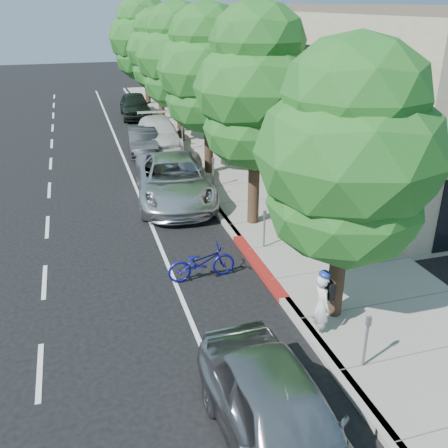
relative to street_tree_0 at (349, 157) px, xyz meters
name	(u,v)px	position (x,y,z in m)	size (l,w,h in m)	color
ground	(271,284)	(-0.90, 2.00, -4.24)	(120.00, 120.00, 0.00)	black
sidewalk	(252,184)	(1.40, 10.00, -4.17)	(4.60, 56.00, 0.15)	gray
curb	(201,189)	(-0.90, 10.00, -4.17)	(0.30, 56.00, 0.15)	#9E998E
curb_red_segment	(258,265)	(-0.90, 3.00, -4.17)	(0.32, 4.00, 0.15)	maroon
storefront_building	(309,70)	(8.70, 20.00, -0.74)	(10.00, 36.00, 7.00)	#C8B49A
street_tree_0	(349,157)	(0.00, 0.00, 0.00)	(4.29, 4.29, 6.90)	black
street_tree_1	(256,91)	(0.00, 6.00, 0.51)	(4.10, 4.10, 7.53)	black
street_tree_2	(208,71)	(0.00, 12.00, 0.41)	(4.43, 4.43, 7.48)	black
street_tree_3	(178,58)	(0.00, 18.00, 0.40)	(4.63, 4.63, 7.53)	black
street_tree_4	(159,51)	(0.00, 24.00, 0.24)	(4.22, 4.22, 7.20)	black
street_tree_5	(145,40)	(0.00, 30.00, 0.57)	(5.32, 5.32, 7.95)	black
cyclist	(322,306)	(-0.65, -0.54, -3.42)	(0.60, 0.39, 1.65)	silver
bicycle	(202,262)	(-2.70, 2.88, -3.72)	(0.70, 2.00, 1.05)	navy
silver_suv	(174,180)	(-2.19, 9.29, -3.37)	(2.89, 6.26, 1.74)	silver
dark_sedan	(143,141)	(-2.40, 16.50, -3.58)	(1.40, 4.01, 1.32)	#232628
white_pickup	(158,134)	(-1.40, 17.40, -3.46)	(2.19, 5.39, 1.56)	white
dark_suv_far	(135,105)	(-1.56, 25.71, -3.42)	(1.94, 4.83, 1.65)	black
near_car_a	(280,419)	(-2.94, -3.50, -3.42)	(1.93, 4.81, 1.64)	#9B9B9F
pedestrian	(296,166)	(3.10, 9.19, -3.24)	(0.83, 0.65, 1.70)	black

